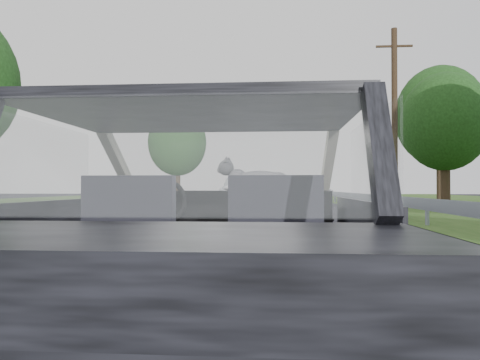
% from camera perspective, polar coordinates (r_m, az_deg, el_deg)
% --- Properties ---
extents(ground, '(140.00, 140.00, 0.00)m').
position_cam_1_polar(ground, '(3.10, -3.49, -20.22)').
color(ground, black).
rests_on(ground, ground).
extents(subject_car, '(1.80, 4.00, 1.45)m').
position_cam_1_polar(subject_car, '(2.94, -3.47, -6.77)').
color(subject_car, black).
rests_on(subject_car, ground).
extents(dashboard, '(1.58, 0.45, 0.30)m').
position_cam_1_polar(dashboard, '(3.55, -2.06, -3.74)').
color(dashboard, black).
rests_on(dashboard, subject_car).
extents(driver_seat, '(0.50, 0.72, 0.42)m').
position_cam_1_polar(driver_seat, '(2.73, -12.68, -3.94)').
color(driver_seat, black).
rests_on(driver_seat, subject_car).
extents(passenger_seat, '(0.50, 0.72, 0.42)m').
position_cam_1_polar(passenger_seat, '(2.61, 4.38, -4.10)').
color(passenger_seat, black).
rests_on(passenger_seat, subject_car).
extents(steering_wheel, '(0.36, 0.36, 0.04)m').
position_cam_1_polar(steering_wheel, '(3.33, -9.51, -2.71)').
color(steering_wheel, black).
rests_on(steering_wheel, dashboard).
extents(cat, '(0.61, 0.30, 0.26)m').
position_cam_1_polar(cat, '(3.53, 2.37, 0.08)').
color(cat, '#A0A0A0').
rests_on(cat, dashboard).
extents(guardrail, '(0.05, 90.00, 0.32)m').
position_cam_1_polar(guardrail, '(13.48, 21.36, -2.73)').
color(guardrail, gray).
rests_on(guardrail, ground).
extents(other_car, '(2.16, 4.77, 1.53)m').
position_cam_1_polar(other_car, '(21.82, 0.55, -1.58)').
color(other_car, '#AFB4BA').
rests_on(other_car, ground).
extents(highway_sign, '(0.38, 0.98, 2.47)m').
position_cam_1_polar(highway_sign, '(26.93, 16.96, -0.41)').
color(highway_sign, '#1D6C27').
rests_on(highway_sign, ground).
extents(utility_pole, '(0.37, 0.37, 8.95)m').
position_cam_1_polar(utility_pole, '(24.64, 18.33, 7.20)').
color(utility_pole, '#4F3A25').
rests_on(utility_pole, ground).
extents(tree_2, '(5.10, 5.10, 7.13)m').
position_cam_1_polar(tree_2, '(28.12, 23.73, 4.36)').
color(tree_2, black).
rests_on(tree_2, ground).
extents(tree_3, '(7.86, 7.86, 9.23)m').
position_cam_1_polar(tree_3, '(35.52, 23.23, 4.98)').
color(tree_3, black).
rests_on(tree_3, ground).
extents(tree_6, '(5.60, 5.60, 7.24)m').
position_cam_1_polar(tree_6, '(38.69, -7.65, 2.96)').
color(tree_6, black).
rests_on(tree_6, ground).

